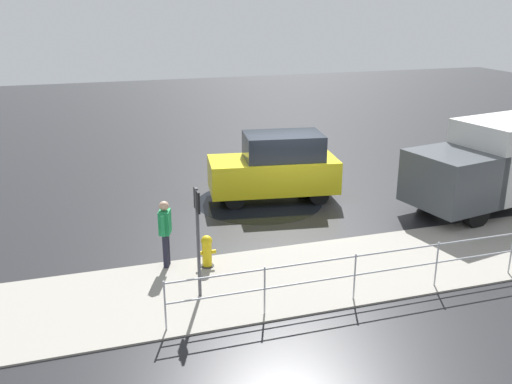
% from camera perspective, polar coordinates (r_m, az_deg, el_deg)
% --- Properties ---
extents(ground_plane, '(60.00, 60.00, 0.00)m').
position_cam_1_polar(ground_plane, '(17.00, 3.52, -1.64)').
color(ground_plane, black).
extents(kerb_strip, '(24.00, 3.20, 0.04)m').
position_cam_1_polar(kerb_strip, '(13.47, 9.95, -7.46)').
color(kerb_strip, gray).
rests_on(kerb_strip, ground).
extents(moving_hatchback, '(4.11, 2.25, 2.06)m').
position_cam_1_polar(moving_hatchback, '(17.51, 1.99, 2.53)').
color(moving_hatchback, yellow).
rests_on(moving_hatchback, ground).
extents(delivery_truck, '(5.68, 3.09, 2.60)m').
position_cam_1_polar(delivery_truck, '(18.12, 23.05, 2.72)').
color(delivery_truck, '#474C51').
rests_on(delivery_truck, ground).
extents(fire_hydrant, '(0.42, 0.31, 0.80)m').
position_cam_1_polar(fire_hydrant, '(13.20, -4.93, -5.98)').
color(fire_hydrant, gold).
rests_on(fire_hydrant, ground).
extents(pedestrian, '(0.35, 0.54, 1.62)m').
position_cam_1_polar(pedestrian, '(13.12, -9.07, -3.66)').
color(pedestrian, '#1E8C4C').
rests_on(pedestrian, ground).
extents(metal_railing, '(9.71, 0.04, 1.05)m').
position_cam_1_polar(metal_railing, '(12.26, 13.94, -6.84)').
color(metal_railing, '#B7BABF').
rests_on(metal_railing, ground).
extents(sign_post, '(0.07, 0.44, 2.40)m').
position_cam_1_polar(sign_post, '(11.47, -5.85, -3.51)').
color(sign_post, '#4C4C51').
rests_on(sign_post, ground).
extents(puddle_patch, '(3.86, 3.86, 0.01)m').
position_cam_1_polar(puddle_patch, '(17.51, 0.32, -0.97)').
color(puddle_patch, black).
rests_on(puddle_patch, ground).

